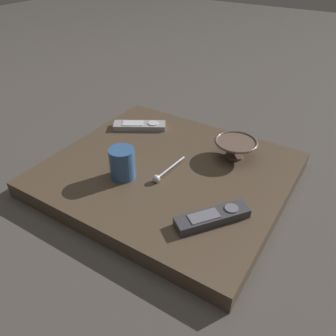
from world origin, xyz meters
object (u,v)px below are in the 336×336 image
(teaspoon, at_px, (161,175))
(tv_remote_near, at_px, (212,217))
(cereal_bowl, at_px, (235,148))
(coffee_mug, at_px, (122,163))
(tv_remote_far, at_px, (140,126))

(teaspoon, bearing_deg, tv_remote_near, -111.26)
(cereal_bowl, distance_m, coffee_mug, 0.35)
(teaspoon, xyz_separation_m, tv_remote_far, (0.21, 0.23, -0.00))
(cereal_bowl, xyz_separation_m, teaspoon, (-0.21, 0.13, -0.02))
(teaspoon, height_order, tv_remote_near, tv_remote_near)
(cereal_bowl, height_order, teaspoon, cereal_bowl)
(tv_remote_near, distance_m, tv_remote_far, 0.51)
(cereal_bowl, bearing_deg, teaspoon, 148.52)
(tv_remote_far, bearing_deg, coffee_mug, -152.96)
(teaspoon, relative_size, tv_remote_near, 0.83)
(cereal_bowl, distance_m, tv_remote_far, 0.36)
(tv_remote_near, bearing_deg, coffee_mug, 84.48)
(cereal_bowl, relative_size, tv_remote_near, 0.74)
(tv_remote_near, bearing_deg, teaspoon, 68.74)
(cereal_bowl, distance_m, tv_remote_near, 0.30)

